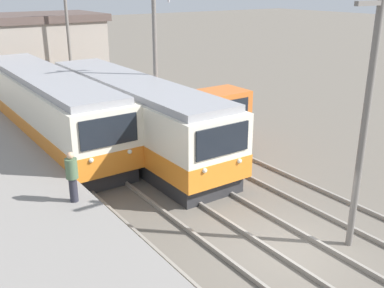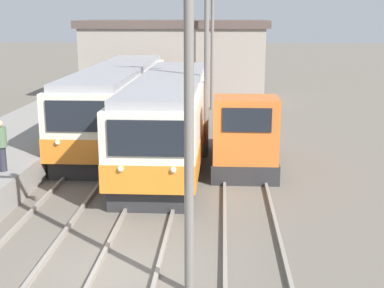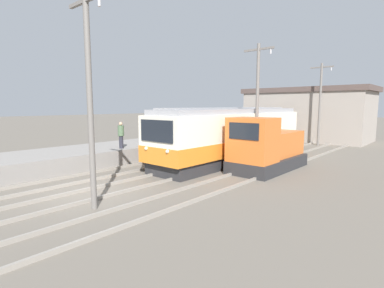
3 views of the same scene
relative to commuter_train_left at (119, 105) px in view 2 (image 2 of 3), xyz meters
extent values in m
plane|color=#665E54|center=(2.60, -13.84, -1.61)|extent=(200.00, 200.00, 0.00)
cube|color=gray|center=(0.72, -13.84, -1.54)|extent=(0.10, 60.00, 0.14)
cube|color=gray|center=(2.08, -13.84, -1.54)|extent=(0.10, 60.00, 0.14)
cube|color=gray|center=(3.52, -13.84, -1.54)|extent=(0.10, 60.00, 0.14)
cube|color=gray|center=(5.08, -13.84, -1.54)|extent=(0.10, 60.00, 0.14)
cube|color=gray|center=(6.52, -13.84, -1.54)|extent=(0.10, 60.00, 0.14)
cube|color=#28282B|center=(0.00, 0.01, -1.26)|extent=(2.58, 13.84, 0.70)
cube|color=silver|center=(0.00, 0.01, 0.32)|extent=(2.80, 14.42, 2.47)
cube|color=orange|center=(0.00, 0.01, -0.47)|extent=(2.84, 14.46, 0.89)
cube|color=black|center=(0.00, -7.23, 0.82)|extent=(2.24, 0.06, 1.09)
sphere|color=silver|center=(-0.77, -7.24, -0.12)|extent=(0.18, 0.18, 0.18)
sphere|color=silver|center=(0.77, -7.24, -0.12)|extent=(0.18, 0.18, 0.18)
cube|color=#939399|center=(0.00, 0.01, 1.70)|extent=(2.46, 13.84, 0.28)
cube|color=#28282B|center=(2.80, -3.51, -1.26)|extent=(2.58, 12.92, 0.70)
cube|color=silver|center=(2.80, -3.51, 0.30)|extent=(2.80, 13.46, 2.42)
cube|color=orange|center=(2.80, -3.51, -0.48)|extent=(2.84, 13.50, 0.87)
cube|color=black|center=(2.80, -10.27, 0.78)|extent=(2.24, 0.06, 1.06)
sphere|color=silver|center=(2.03, -10.28, -0.14)|extent=(0.18, 0.18, 0.18)
sphere|color=silver|center=(3.57, -10.28, -0.14)|extent=(0.18, 0.18, 0.18)
cube|color=#939399|center=(2.80, -3.51, 1.65)|extent=(2.46, 12.92, 0.28)
cube|color=#28282B|center=(5.80, -4.48, -1.26)|extent=(2.40, 5.44, 0.70)
cube|color=#D16628|center=(5.80, -6.32, 0.24)|extent=(2.28, 1.74, 2.30)
cube|color=black|center=(5.80, -7.21, 0.74)|extent=(1.68, 0.04, 0.83)
cube|color=#D16628|center=(5.80, -3.61, -0.21)|extent=(1.92, 3.60, 1.40)
cylinder|color=black|center=(5.80, -3.61, 0.74)|extent=(0.16, 0.16, 0.50)
cylinder|color=slate|center=(4.30, -14.58, 2.06)|extent=(0.20, 0.20, 7.34)
cylinder|color=slate|center=(4.30, -3.26, 2.06)|extent=(0.20, 0.20, 7.34)
cylinder|color=slate|center=(4.30, 8.06, 2.06)|extent=(0.20, 0.20, 7.34)
cylinder|color=#282833|center=(-2.07, -8.89, -0.29)|extent=(0.26, 0.26, 0.80)
cylinder|color=#4C6647|center=(-2.07, -8.89, 0.44)|extent=(0.38, 0.38, 0.65)
cube|color=gray|center=(1.64, 12.16, 0.85)|extent=(12.00, 6.00, 4.93)
cube|color=#51423D|center=(1.64, 12.16, 3.56)|extent=(12.60, 6.30, 0.50)
camera|label=1|loc=(-6.32, -21.53, 5.82)|focal=42.00mm
camera|label=2|loc=(4.96, -25.03, 4.25)|focal=50.00mm
camera|label=3|loc=(13.62, -19.93, 2.00)|focal=28.00mm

